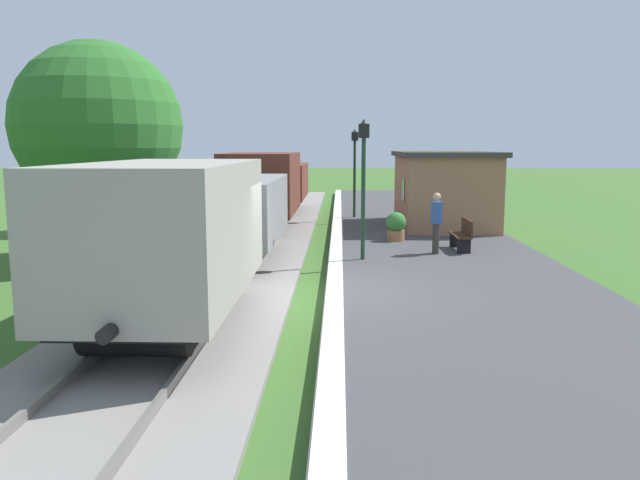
{
  "coord_description": "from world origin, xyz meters",
  "views": [
    {
      "loc": [
        0.5,
        -13.03,
        3.26
      ],
      "look_at": [
        0.04,
        1.83,
        1.04
      ],
      "focal_mm": 35.59,
      "sensor_mm": 36.0,
      "label": 1
    }
  ],
  "objects_px": {
    "person_waiting": "(436,221)",
    "lamp_post_near": "(364,163)",
    "bench_near_hut": "(463,234)",
    "lamp_post_far": "(355,156)",
    "tree_trackside_mid": "(98,126)",
    "potted_planter": "(396,226)",
    "tree_trackside_far": "(106,139)",
    "station_hut": "(443,189)",
    "freight_train": "(248,200)"
  },
  "relations": [
    {
      "from": "station_hut",
      "to": "lamp_post_near",
      "type": "height_order",
      "value": "lamp_post_near"
    },
    {
      "from": "freight_train",
      "to": "potted_planter",
      "type": "distance_m",
      "value": 4.76
    },
    {
      "from": "potted_planter",
      "to": "tree_trackside_far",
      "type": "xyz_separation_m",
      "value": [
        -10.74,
        4.2,
        2.77
      ]
    },
    {
      "from": "lamp_post_far",
      "to": "potted_planter",
      "type": "bearing_deg",
      "value": -80.07
    },
    {
      "from": "station_hut",
      "to": "person_waiting",
      "type": "bearing_deg",
      "value": -100.77
    },
    {
      "from": "station_hut",
      "to": "potted_planter",
      "type": "height_order",
      "value": "station_hut"
    },
    {
      "from": "freight_train",
      "to": "tree_trackside_mid",
      "type": "xyz_separation_m",
      "value": [
        -3.9,
        -2.17,
        2.24
      ]
    },
    {
      "from": "lamp_post_near",
      "to": "lamp_post_far",
      "type": "distance_m",
      "value": 10.1
    },
    {
      "from": "bench_near_hut",
      "to": "tree_trackside_mid",
      "type": "xyz_separation_m",
      "value": [
        -10.36,
        -0.43,
        3.07
      ]
    },
    {
      "from": "potted_planter",
      "to": "bench_near_hut",
      "type": "bearing_deg",
      "value": -45.39
    },
    {
      "from": "person_waiting",
      "to": "lamp_post_far",
      "type": "distance_m",
      "value": 9.49
    },
    {
      "from": "potted_planter",
      "to": "tree_trackside_mid",
      "type": "height_order",
      "value": "tree_trackside_mid"
    },
    {
      "from": "lamp_post_near",
      "to": "tree_trackside_far",
      "type": "xyz_separation_m",
      "value": [
        -9.57,
        7.59,
        0.69
      ]
    },
    {
      "from": "bench_near_hut",
      "to": "potted_planter",
      "type": "xyz_separation_m",
      "value": [
        -1.77,
        1.8,
        0.0
      ]
    },
    {
      "from": "lamp_post_far",
      "to": "lamp_post_near",
      "type": "bearing_deg",
      "value": -90.0
    },
    {
      "from": "bench_near_hut",
      "to": "potted_planter",
      "type": "height_order",
      "value": "potted_planter"
    },
    {
      "from": "station_hut",
      "to": "person_waiting",
      "type": "relative_size",
      "value": 3.39
    },
    {
      "from": "person_waiting",
      "to": "station_hut",
      "type": "bearing_deg",
      "value": -106.56
    },
    {
      "from": "bench_near_hut",
      "to": "lamp_post_far",
      "type": "distance_m",
      "value": 9.23
    },
    {
      "from": "station_hut",
      "to": "potted_planter",
      "type": "xyz_separation_m",
      "value": [
        -2.11,
        -3.9,
        -0.93
      ]
    },
    {
      "from": "freight_train",
      "to": "lamp_post_near",
      "type": "height_order",
      "value": "lamp_post_near"
    },
    {
      "from": "potted_planter",
      "to": "tree_trackside_far",
      "type": "bearing_deg",
      "value": 158.66
    },
    {
      "from": "tree_trackside_mid",
      "to": "lamp_post_far",
      "type": "bearing_deg",
      "value": 50.29
    },
    {
      "from": "bench_near_hut",
      "to": "lamp_post_far",
      "type": "relative_size",
      "value": 0.41
    },
    {
      "from": "bench_near_hut",
      "to": "lamp_post_near",
      "type": "distance_m",
      "value": 3.95
    },
    {
      "from": "person_waiting",
      "to": "lamp_post_far",
      "type": "bearing_deg",
      "value": -82.94
    },
    {
      "from": "station_hut",
      "to": "tree_trackside_mid",
      "type": "distance_m",
      "value": 12.51
    },
    {
      "from": "bench_near_hut",
      "to": "potted_planter",
      "type": "distance_m",
      "value": 2.52
    },
    {
      "from": "bench_near_hut",
      "to": "person_waiting",
      "type": "height_order",
      "value": "person_waiting"
    },
    {
      "from": "bench_near_hut",
      "to": "lamp_post_near",
      "type": "xyz_separation_m",
      "value": [
        -2.95,
        -1.6,
        2.08
      ]
    },
    {
      "from": "person_waiting",
      "to": "tree_trackside_mid",
      "type": "distance_m",
      "value": 9.85
    },
    {
      "from": "station_hut",
      "to": "person_waiting",
      "type": "xyz_separation_m",
      "value": [
        -1.2,
        -6.32,
        -0.47
      ]
    },
    {
      "from": "potted_planter",
      "to": "lamp_post_far",
      "type": "bearing_deg",
      "value": 99.93
    },
    {
      "from": "station_hut",
      "to": "bench_near_hut",
      "type": "xyz_separation_m",
      "value": [
        -0.34,
        -5.7,
        -0.93
      ]
    },
    {
      "from": "station_hut",
      "to": "lamp_post_near",
      "type": "bearing_deg",
      "value": -114.21
    },
    {
      "from": "person_waiting",
      "to": "lamp_post_far",
      "type": "height_order",
      "value": "lamp_post_far"
    },
    {
      "from": "tree_trackside_mid",
      "to": "tree_trackside_far",
      "type": "height_order",
      "value": "tree_trackside_mid"
    },
    {
      "from": "potted_planter",
      "to": "lamp_post_near",
      "type": "xyz_separation_m",
      "value": [
        -1.17,
        -3.4,
        2.08
      ]
    },
    {
      "from": "person_waiting",
      "to": "potted_planter",
      "type": "xyz_separation_m",
      "value": [
        -0.91,
        2.42,
        -0.46
      ]
    },
    {
      "from": "bench_near_hut",
      "to": "tree_trackside_far",
      "type": "relative_size",
      "value": 0.3
    },
    {
      "from": "person_waiting",
      "to": "tree_trackside_far",
      "type": "relative_size",
      "value": 0.34
    },
    {
      "from": "tree_trackside_far",
      "to": "person_waiting",
      "type": "bearing_deg",
      "value": -29.59
    },
    {
      "from": "tree_trackside_far",
      "to": "station_hut",
      "type": "bearing_deg",
      "value": -1.3
    },
    {
      "from": "tree_trackside_far",
      "to": "tree_trackside_mid",
      "type": "bearing_deg",
      "value": -71.43
    },
    {
      "from": "station_hut",
      "to": "tree_trackside_mid",
      "type": "height_order",
      "value": "tree_trackside_mid"
    },
    {
      "from": "station_hut",
      "to": "person_waiting",
      "type": "distance_m",
      "value": 6.45
    },
    {
      "from": "person_waiting",
      "to": "lamp_post_near",
      "type": "xyz_separation_m",
      "value": [
        -2.08,
        -0.98,
        1.62
      ]
    },
    {
      "from": "lamp_post_near",
      "to": "tree_trackside_far",
      "type": "height_order",
      "value": "tree_trackside_far"
    },
    {
      "from": "tree_trackside_far",
      "to": "bench_near_hut",
      "type": "bearing_deg",
      "value": -25.59
    },
    {
      "from": "tree_trackside_mid",
      "to": "person_waiting",
      "type": "bearing_deg",
      "value": -1.16
    }
  ]
}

